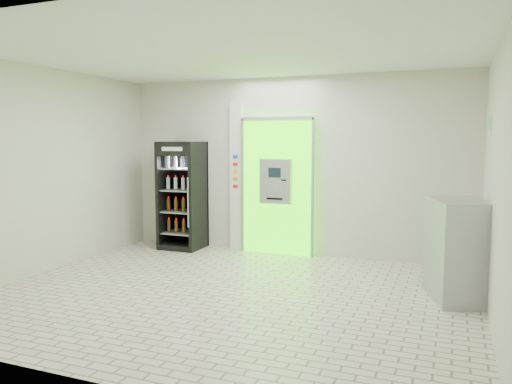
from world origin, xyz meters
The scene contains 7 objects.
ground centered at (0.00, 0.00, 0.00)m, with size 6.00×6.00×0.00m, color beige.
room_shell centered at (0.00, 0.00, 1.84)m, with size 6.00×6.00×6.00m.
atm_assembly centered at (-0.20, 2.41, 1.17)m, with size 1.30×0.24×2.33m.
pillar centered at (-0.98, 2.45, 1.30)m, with size 0.22×0.11×2.60m.
beverage_cooler centered at (-1.92, 2.18, 0.92)m, with size 0.72×0.69×1.91m.
steel_cabinet centered at (2.68, 0.85, 0.62)m, with size 0.87×1.06×1.23m.
exit_sign centered at (2.99, 1.40, 2.12)m, with size 0.02×0.22×0.26m.
Camera 1 is at (2.59, -5.58, 1.95)m, focal length 35.00 mm.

